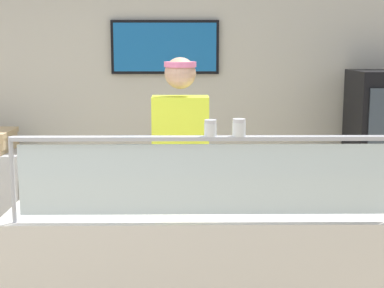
{
  "coord_description": "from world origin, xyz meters",
  "views": [
    {
      "loc": [
        0.97,
        -2.79,
        1.85
      ],
      "look_at": [
        1.01,
        0.41,
        1.29
      ],
      "focal_mm": 54.23,
      "sensor_mm": 36.0,
      "label": 1
    }
  ],
  "objects_px": {
    "pepper_flake_shaker": "(239,129)",
    "worker_figure": "(181,169)",
    "parmesan_shaker": "(210,129)",
    "pizza_tray": "(163,197)",
    "drink_fridge": "(384,162)",
    "pizza_server": "(163,195)"
  },
  "relations": [
    {
      "from": "pepper_flake_shaker",
      "to": "worker_figure",
      "type": "xyz_separation_m",
      "value": [
        -0.3,
        1.02,
        -0.42
      ]
    },
    {
      "from": "parmesan_shaker",
      "to": "worker_figure",
      "type": "distance_m",
      "value": 1.12
    },
    {
      "from": "pizza_tray",
      "to": "pepper_flake_shaker",
      "type": "bearing_deg",
      "value": -46.4
    },
    {
      "from": "pizza_tray",
      "to": "parmesan_shaker",
      "type": "height_order",
      "value": "parmesan_shaker"
    },
    {
      "from": "drink_fridge",
      "to": "pizza_server",
      "type": "bearing_deg",
      "value": -137.16
    },
    {
      "from": "pepper_flake_shaker",
      "to": "drink_fridge",
      "type": "xyz_separation_m",
      "value": [
        1.5,
        2.16,
        -0.62
      ]
    },
    {
      "from": "parmesan_shaker",
      "to": "worker_figure",
      "type": "height_order",
      "value": "worker_figure"
    },
    {
      "from": "pizza_tray",
      "to": "drink_fridge",
      "type": "height_order",
      "value": "drink_fridge"
    },
    {
      "from": "pizza_tray",
      "to": "pepper_flake_shaker",
      "type": "xyz_separation_m",
      "value": [
        0.4,
        -0.42,
        0.46
      ]
    },
    {
      "from": "parmesan_shaker",
      "to": "drink_fridge",
      "type": "xyz_separation_m",
      "value": [
        1.64,
        2.16,
        -0.62
      ]
    },
    {
      "from": "drink_fridge",
      "to": "worker_figure",
      "type": "bearing_deg",
      "value": -147.74
    },
    {
      "from": "pepper_flake_shaker",
      "to": "worker_figure",
      "type": "height_order",
      "value": "worker_figure"
    },
    {
      "from": "pizza_tray",
      "to": "pepper_flake_shaker",
      "type": "distance_m",
      "value": 0.74
    },
    {
      "from": "worker_figure",
      "to": "drink_fridge",
      "type": "bearing_deg",
      "value": 32.26
    },
    {
      "from": "pizza_server",
      "to": "worker_figure",
      "type": "distance_m",
      "value": 0.63
    },
    {
      "from": "parmesan_shaker",
      "to": "worker_figure",
      "type": "bearing_deg",
      "value": 98.47
    },
    {
      "from": "parmesan_shaker",
      "to": "worker_figure",
      "type": "xyz_separation_m",
      "value": [
        -0.15,
        1.02,
        -0.42
      ]
    },
    {
      "from": "pizza_server",
      "to": "parmesan_shaker",
      "type": "height_order",
      "value": "parmesan_shaker"
    },
    {
      "from": "pizza_server",
      "to": "pizza_tray",
      "type": "bearing_deg",
      "value": 90.9
    },
    {
      "from": "pizza_server",
      "to": "worker_figure",
      "type": "bearing_deg",
      "value": 83.97
    },
    {
      "from": "pizza_server",
      "to": "drink_fridge",
      "type": "xyz_separation_m",
      "value": [
        1.9,
        1.76,
        -0.18
      ]
    },
    {
      "from": "pepper_flake_shaker",
      "to": "drink_fridge",
      "type": "height_order",
      "value": "drink_fridge"
    }
  ]
}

